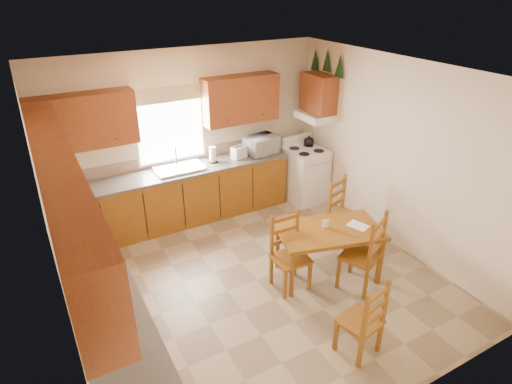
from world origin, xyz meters
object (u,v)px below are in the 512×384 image
chair_near_right (361,317)px  chair_far_left (291,254)px  microwave (261,145)px  dining_table (328,252)px  stove (305,175)px  chair_near_left (361,251)px  chair_far_right (345,212)px

chair_near_right → chair_far_left: chair_far_left is taller
chair_far_left → microwave: bearing=70.5°
dining_table → microwave: bearing=98.5°
microwave → dining_table: size_ratio=0.38×
stove → chair_near_left: chair_near_left is taller
chair_near_right → chair_far_left: (-0.05, 1.24, 0.04)m
dining_table → chair_far_right: (0.72, 0.54, 0.14)m
dining_table → chair_far_right: 0.91m
microwave → chair_far_left: microwave is taller
chair_near_right → chair_far_left: size_ratio=0.93×
chair_near_left → chair_far_right: size_ratio=1.09×
chair_far_right → stove: bearing=62.3°
chair_near_left → chair_far_left: (-0.78, 0.41, -0.03)m
microwave → dining_table: (-0.27, -2.26, -0.72)m
microwave → chair_near_left: size_ratio=0.47×
chair_far_right → chair_near_right: bearing=-142.1°
stove → chair_far_left: bearing=-132.5°
dining_table → chair_far_right: chair_far_right is taller
stove → chair_near_left: size_ratio=0.86×
chair_near_left → chair_far_left: size_ratio=1.06×
microwave → chair_far_right: bearing=-87.4°
chair_far_left → chair_far_right: chair_far_left is taller
dining_table → chair_far_right: bearing=52.1°
microwave → chair_far_left: size_ratio=0.50×
stove → microwave: (-0.72, 0.30, 0.61)m
chair_near_left → chair_far_left: bearing=-52.4°
dining_table → chair_far_left: chair_far_left is taller
stove → chair_far_right: size_ratio=0.94×
microwave → chair_far_left: (-0.84, -2.23, -0.57)m
stove → chair_near_right: (-1.52, -3.18, 0.00)m
dining_table → chair_near_right: bearing=-98.1°
stove → chair_far_right: (-0.27, -1.42, 0.03)m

